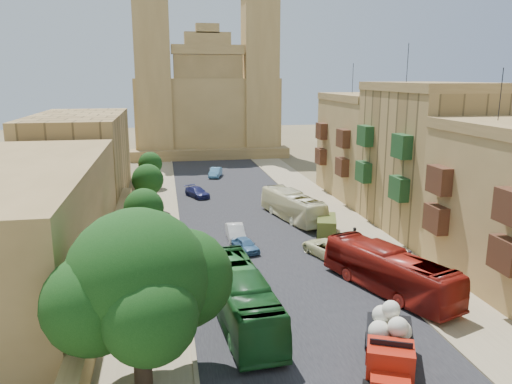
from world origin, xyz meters
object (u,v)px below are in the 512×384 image
object	(u,v)px
church	(206,102)
bus_red_east	(389,271)
street_tree_c	(148,180)
car_blue_a	(245,245)
pedestrian_a	(409,261)
street_tree_d	(150,164)
ficus_tree	(140,284)
olive_pickup	(326,226)
street_tree_b	(144,208)
car_white_a	(235,232)
pedestrian_c	(354,237)
car_cream	(328,248)
car_white_b	(279,202)
bus_green_north	(241,297)
bus_cream_east	(293,206)
car_dkblue	(197,192)
red_truck	(390,346)
street_tree_a	(138,266)
car_blue_b	(215,172)

from	to	relation	value
church	bus_red_east	bearing A→B (deg)	-84.45
bus_red_east	street_tree_c	bearing A→B (deg)	-75.94
car_blue_a	pedestrian_a	distance (m)	13.11
street_tree_d	ficus_tree	bearing A→B (deg)	-89.25
olive_pickup	street_tree_b	bearing A→B (deg)	-177.54
street_tree_c	car_white_a	bearing A→B (deg)	-55.26
bus_red_east	car_blue_a	size ratio (longest dim) A/B	3.20
pedestrian_c	bus_red_east	bearing A→B (deg)	-6.78
car_cream	car_white_b	distance (m)	15.65
pedestrian_a	pedestrian_c	size ratio (longest dim) A/B	0.93
church	bus_green_north	distance (m)	69.86
street_tree_b	car_white_b	size ratio (longest dim) A/B	1.28
street_tree_b	bus_cream_east	distance (m)	15.91
church	car_blue_a	size ratio (longest dim) A/B	10.70
street_tree_d	car_white_b	distance (m)	19.62
ficus_tree	car_dkblue	world-z (taller)	ficus_tree
car_cream	pedestrian_a	world-z (taller)	pedestrian_a
church	street_tree_d	distance (m)	32.82
street_tree_b	pedestrian_c	bearing A→B (deg)	-10.87
bus_green_north	bus_cream_east	distance (m)	22.46
street_tree_d	bus_cream_east	xyz separation A→B (m)	(14.55, -17.91, -1.76)
ficus_tree	bus_cream_east	bearing A→B (deg)	61.81
red_truck	pedestrian_a	distance (m)	14.08
street_tree_a	car_blue_a	distance (m)	12.76
bus_cream_east	bus_red_east	bearing A→B (deg)	82.59
street_tree_b	car_blue_b	bearing A→B (deg)	72.98
bus_green_north	car_white_b	xyz separation A→B (m)	(8.23, 25.40, -0.89)
bus_cream_east	car_white_a	bearing A→B (deg)	25.74
street_tree_b	bus_green_north	distance (m)	15.97
olive_pickup	pedestrian_c	size ratio (longest dim) A/B	2.31
car_blue_b	bus_cream_east	bearing A→B (deg)	-61.26
street_tree_a	car_dkblue	xyz separation A→B (m)	(5.61, 29.60, -2.33)
street_tree_d	car_blue_b	xyz separation A→B (m)	(9.09, 5.71, -2.51)
street_tree_c	red_truck	world-z (taller)	street_tree_c
olive_pickup	car_white_a	bearing A→B (deg)	-179.58
street_tree_c	car_cream	distance (m)	22.55
car_blue_b	car_white_a	bearing A→B (deg)	-76.67
car_blue_a	bus_green_north	bearing A→B (deg)	-117.88
street_tree_a	car_white_a	size ratio (longest dim) A/B	1.07
ficus_tree	pedestrian_c	xyz separation A→B (m)	(16.96, 16.63, -4.17)
bus_green_north	car_blue_a	distance (m)	12.37
street_tree_d	bus_green_north	xyz separation A→B (m)	(6.00, -38.68, -1.60)
street_tree_d	bus_green_north	bearing A→B (deg)	-81.18
street_tree_a	car_blue_b	xyz separation A→B (m)	(9.09, 41.71, -2.27)
street_tree_a	bus_green_north	distance (m)	6.71
bus_cream_east	car_white_b	bearing A→B (deg)	-99.43
olive_pickup	car_dkblue	distance (m)	20.05
church	street_tree_c	xyz separation A→B (m)	(-10.00, -42.61, -6.03)
street_tree_c	street_tree_d	xyz separation A→B (m)	(0.00, 12.00, -0.30)
car_cream	pedestrian_a	xyz separation A→B (m)	(4.88, -4.33, 0.14)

